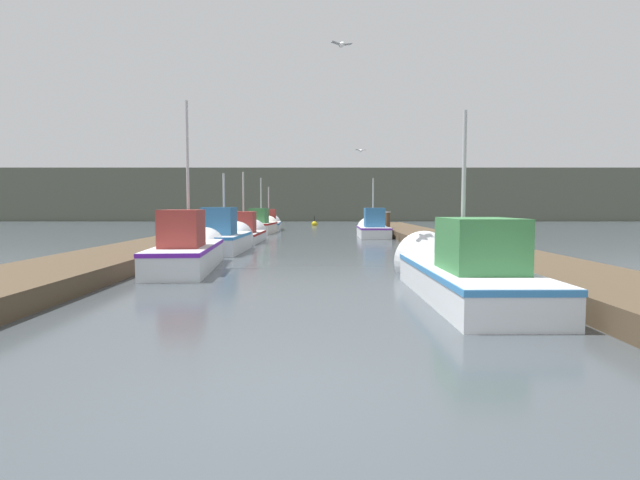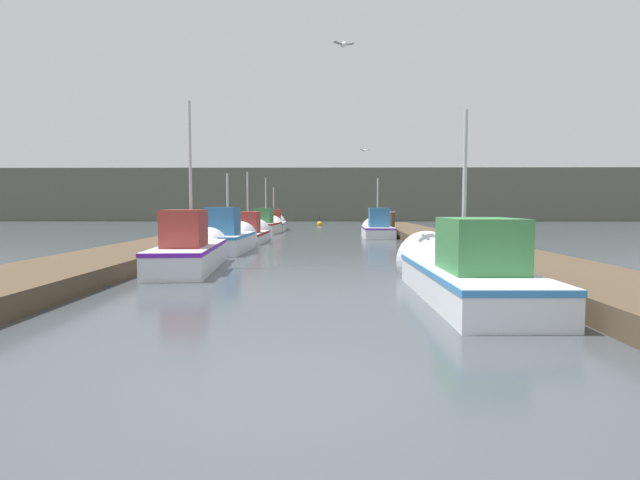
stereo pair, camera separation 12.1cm
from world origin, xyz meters
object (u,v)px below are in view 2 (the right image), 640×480
fishing_boat_2 (229,238)px  channel_buoy (320,224)px  fishing_boat_1 (193,249)px  seagull_lead (344,44)px  fishing_boat_6 (274,224)px  fishing_boat_4 (377,228)px  fishing_boat_3 (249,233)px  fishing_boat_5 (267,225)px  fishing_boat_0 (457,270)px  mooring_piling_0 (392,223)px  seagull_1 (365,151)px

fishing_boat_2 → channel_buoy: fishing_boat_2 is taller
fishing_boat_1 → fishing_boat_2: (0.03, 5.11, 0.00)m
fishing_boat_1 → fishing_boat_2: fishing_boat_1 is taller
seagull_lead → fishing_boat_6: bearing=80.5°
fishing_boat_1 → fishing_boat_4: size_ratio=1.26×
fishing_boat_6 → fishing_boat_3: bearing=-92.5°
fishing_boat_1 → fishing_boat_2: bearing=84.8°
fishing_boat_6 → fishing_boat_5: bearing=-92.5°
fishing_boat_0 → channel_buoy: bearing=95.0°
fishing_boat_0 → fishing_boat_2: bearing=124.4°
mooring_piling_0 → channel_buoy: 14.67m
fishing_boat_2 → fishing_boat_5: size_ratio=1.01×
fishing_boat_0 → channel_buoy: fishing_boat_0 is taller
fishing_boat_1 → fishing_boat_4: 15.67m
fishing_boat_1 → seagull_lead: (4.27, -1.19, 5.36)m
fishing_boat_2 → fishing_boat_3: 5.20m
fishing_boat_3 → seagull_lead: (4.27, -11.49, 5.45)m
fishing_boat_5 → seagull_1: 10.14m
channel_buoy → fishing_boat_3: bearing=-99.3°
fishing_boat_3 → fishing_boat_6: bearing=91.0°
fishing_boat_2 → fishing_boat_4: fishing_boat_4 is taller
fishing_boat_6 → fishing_boat_2: bearing=-92.4°
fishing_boat_5 → mooring_piling_0: size_ratio=3.45×
fishing_boat_2 → fishing_boat_6: fishing_boat_6 is taller
fishing_boat_6 → seagull_1: bearing=-67.1°
fishing_boat_0 → fishing_boat_5: 23.03m
fishing_boat_2 → seagull_1: (5.68, 5.48, 3.96)m
fishing_boat_5 → fishing_boat_3: bearing=-86.2°
fishing_boat_4 → channel_buoy: bearing=103.1°
fishing_boat_2 → seagull_lead: bearing=-54.9°
fishing_boat_0 → fishing_boat_6: fishing_boat_0 is taller
fishing_boat_2 → fishing_boat_5: 12.84m
fishing_boat_5 → fishing_boat_1: bearing=-86.4°
fishing_boat_0 → seagull_lead: (-2.22, 2.95, 5.41)m
fishing_boat_3 → fishing_boat_4: fishing_boat_3 is taller
fishing_boat_6 → channel_buoy: size_ratio=6.10×
fishing_boat_1 → fishing_boat_3: fishing_boat_1 is taller
channel_buoy → mooring_piling_0: bearing=-71.6°
fishing_boat_1 → channel_buoy: size_ratio=6.09×
fishing_boat_6 → seagull_lead: (4.32, -23.83, 5.45)m
fishing_boat_1 → fishing_boat_6: bearing=85.3°
fishing_boat_4 → fishing_boat_6: fishing_boat_4 is taller
fishing_boat_4 → mooring_piling_0: fishing_boat_4 is taller
fishing_boat_1 → seagull_1: size_ratio=11.07×
fishing_boat_2 → fishing_boat_3: fishing_boat_3 is taller
fishing_boat_3 → seagull_1: bearing=3.6°
seagull_lead → seagull_1: seagull_lead is taller
fishing_boat_1 → seagull_1: fishing_boat_1 is taller
fishing_boat_0 → seagull_1: bearing=92.5°
seagull_lead → fishing_boat_1: bearing=144.7°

